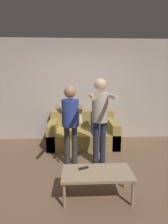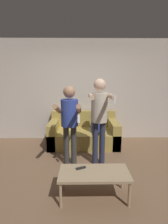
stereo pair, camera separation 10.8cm
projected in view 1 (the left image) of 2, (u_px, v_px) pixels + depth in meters
name	position (u px, v px, depth m)	size (l,w,h in m)	color
ground_plane	(83.00, 174.00, 3.15)	(14.00, 14.00, 0.00)	brown
wall_back	(81.00, 91.00, 4.78)	(6.40, 0.06, 2.70)	beige
couch	(83.00, 134.00, 4.51)	(1.72, 0.96, 0.82)	#AD9347
person_standing_left	(70.00, 117.00, 3.30)	(0.45, 0.80, 1.56)	#383838
person_standing_right	(100.00, 112.00, 3.31)	(0.43, 0.74, 1.69)	#282D47
person_seated	(97.00, 123.00, 4.22)	(0.31, 0.53, 1.13)	brown
coffee_table	(97.00, 174.00, 2.48)	(1.00, 0.48, 0.40)	tan
remote_on_table	(84.00, 168.00, 2.55)	(0.15, 0.09, 0.02)	black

